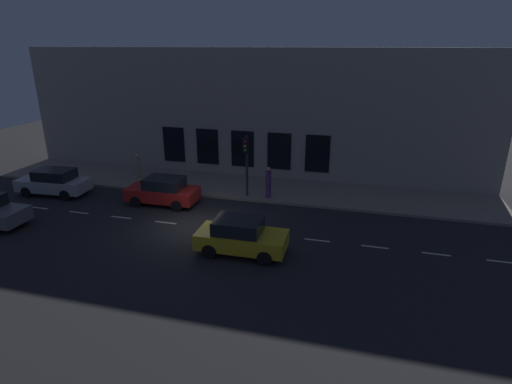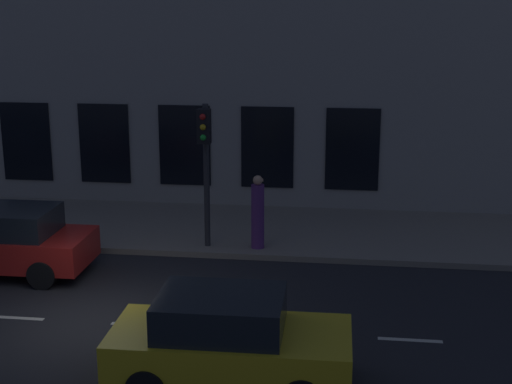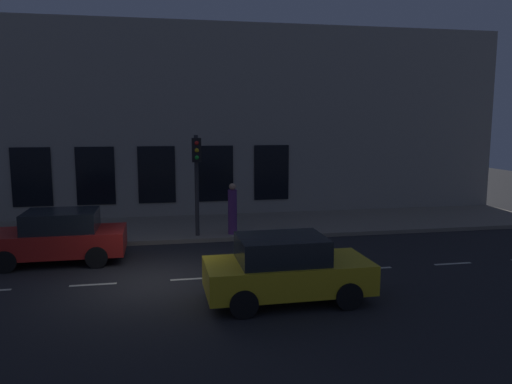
{
  "view_description": "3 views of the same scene",
  "coord_description": "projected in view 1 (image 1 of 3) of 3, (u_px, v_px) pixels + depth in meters",
  "views": [
    {
      "loc": [
        -17.54,
        -7.93,
        8.68
      ],
      "look_at": [
        0.61,
        -3.06,
        1.9
      ],
      "focal_mm": 28.91,
      "sensor_mm": 36.0,
      "label": 1
    },
    {
      "loc": [
        -12.71,
        -4.93,
        6.05
      ],
      "look_at": [
        2.47,
        -2.96,
        2.14
      ],
      "focal_mm": 50.78,
      "sensor_mm": 36.0,
      "label": 2
    },
    {
      "loc": [
        -13.0,
        -0.31,
        4.25
      ],
      "look_at": [
        0.86,
        -2.92,
        2.22
      ],
      "focal_mm": 34.51,
      "sensor_mm": 36.0,
      "label": 3
    }
  ],
  "objects": [
    {
      "name": "parked_car_2",
      "position": [
        54.0,
        182.0,
        24.95
      ],
      "size": [
        2.0,
        4.29,
        1.58
      ],
      "rotation": [
        0.0,
        0.0,
        0.06
      ],
      "color": "#B7B7BC",
      "rests_on": "ground"
    },
    {
      "name": "parked_car_1",
      "position": [
        163.0,
        191.0,
        23.43
      ],
      "size": [
        1.89,
        4.02,
        1.58
      ],
      "rotation": [
        0.0,
        0.0,
        0.01
      ],
      "color": "red",
      "rests_on": "ground"
    },
    {
      "name": "building_facade",
      "position": [
        244.0,
        115.0,
        27.37
      ],
      "size": [
        0.65,
        32.0,
        8.48
      ],
      "color": "gray",
      "rests_on": "ground"
    },
    {
      "name": "parked_car_0",
      "position": [
        241.0,
        236.0,
        17.91
      ],
      "size": [
        1.88,
        3.93,
        1.58
      ],
      "rotation": [
        0.0,
        0.0,
        3.16
      ],
      "color": "gold",
      "rests_on": "ground"
    },
    {
      "name": "ground_plane",
      "position": [
        195.0,
        226.0,
        20.81
      ],
      "size": [
        60.0,
        60.0,
        0.0
      ],
      "primitive_type": "plane",
      "color": "#232326"
    },
    {
      "name": "lane_centre_line",
      "position": [
        213.0,
        228.0,
        20.57
      ],
      "size": [
        0.12,
        27.2,
        0.01
      ],
      "color": "beige",
      "rests_on": "ground"
    },
    {
      "name": "traffic_light",
      "position": [
        246.0,
        156.0,
        23.6
      ],
      "size": [
        0.49,
        0.32,
        3.63
      ],
      "color": "#2D2D30",
      "rests_on": "sidewalk"
    },
    {
      "name": "sidewalk",
      "position": [
        233.0,
        186.0,
        26.47
      ],
      "size": [
        4.5,
        32.0,
        0.15
      ],
      "color": "gray",
      "rests_on": "ground"
    },
    {
      "name": "pedestrian_0",
      "position": [
        268.0,
        183.0,
        23.93
      ],
      "size": [
        0.39,
        0.39,
        1.87
      ],
      "rotation": [
        0.0,
        0.0,
        3.37
      ],
      "color": "#5B2D70",
      "rests_on": "sidewalk"
    },
    {
      "name": "pedestrian_1",
      "position": [
        138.0,
        166.0,
        27.73
      ],
      "size": [
        0.44,
        0.44,
        1.61
      ],
      "rotation": [
        0.0,
        0.0,
        5.8
      ],
      "color": "gray",
      "rests_on": "sidewalk"
    }
  ]
}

